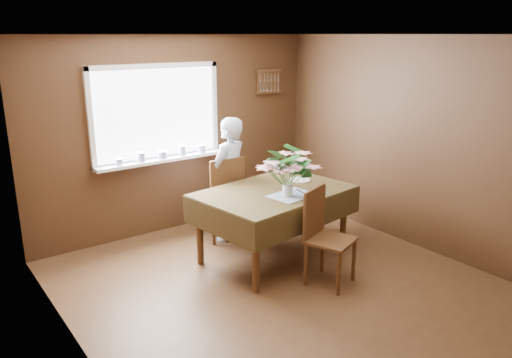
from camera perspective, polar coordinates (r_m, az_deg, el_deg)
floor at (r=5.19m, az=3.68°, el=-12.59°), size 4.50×4.50×0.00m
ceiling at (r=4.55m, az=4.27°, el=16.17°), size 4.50×4.50×0.00m
wall_back at (r=6.55m, az=-8.87°, el=5.04°), size 4.00×0.00×4.00m
wall_left at (r=3.81m, az=-19.80°, el=-3.97°), size 0.00×4.50×4.50m
wall_right at (r=6.17m, az=18.34°, el=3.71°), size 0.00×4.50×4.50m
window_assembly at (r=6.36m, az=-11.03°, el=5.55°), size 1.72×0.20×1.22m
spoon_rack at (r=7.22m, az=1.48°, el=11.06°), size 0.44×0.05×0.33m
dining_table at (r=5.63m, az=2.09°, el=-2.26°), size 1.82×1.36×0.82m
chair_far at (r=6.20m, az=-3.77°, el=-1.91°), size 0.50×0.50×1.07m
chair_near at (r=5.19m, az=7.72°, el=-6.08°), size 0.55×0.55×1.00m
seated_woman at (r=6.15m, az=-3.11°, el=-0.08°), size 0.66×0.54×1.55m
flower_bouquet at (r=5.31m, az=3.67°, el=1.23°), size 0.56×0.56×0.48m
side_plate at (r=5.98m, az=5.00°, el=-0.13°), size 0.33×0.33×0.01m
table_knife at (r=5.52m, az=5.17°, el=-1.49°), size 0.06×0.22×0.00m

